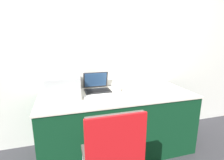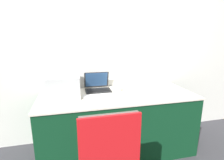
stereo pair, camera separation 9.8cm
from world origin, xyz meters
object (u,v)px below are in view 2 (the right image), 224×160
object	(u,v)px
external_keyboard	(100,96)
chair	(108,151)
printer	(63,85)
coffee_cup	(119,88)
laptop_left	(98,87)

from	to	relation	value
external_keyboard	chair	xyz separation A→B (m)	(-0.07, -0.76, -0.20)
chair	printer	bearing A→B (deg)	111.13
coffee_cup	chair	xyz separation A→B (m)	(-0.35, -0.91, -0.25)
external_keyboard	chair	bearing A→B (deg)	-95.00
printer	laptop_left	world-z (taller)	printer
coffee_cup	laptop_left	bearing A→B (deg)	154.32
laptop_left	coffee_cup	world-z (taller)	laptop_left
laptop_left	external_keyboard	size ratio (longest dim) A/B	0.86
printer	external_keyboard	distance (m)	0.46
chair	coffee_cup	bearing A→B (deg)	69.14
laptop_left	external_keyboard	world-z (taller)	laptop_left
external_keyboard	coffee_cup	size ratio (longest dim) A/B	3.50
laptop_left	chair	distance (m)	1.06
laptop_left	external_keyboard	xyz separation A→B (m)	(-0.02, -0.27, -0.04)
external_keyboard	coffee_cup	xyz separation A→B (m)	(0.28, 0.14, 0.05)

